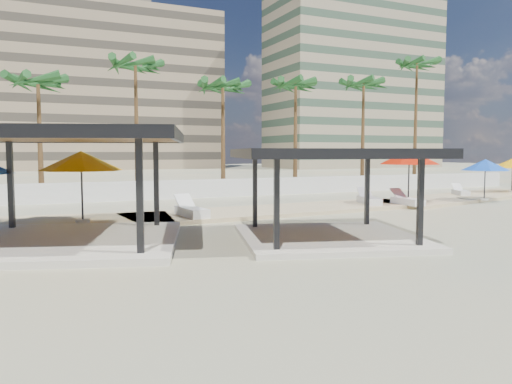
% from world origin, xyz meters
% --- Properties ---
extents(ground, '(200.00, 200.00, 0.00)m').
position_xyz_m(ground, '(0.00, 0.00, 0.00)').
color(ground, tan).
rests_on(ground, ground).
extents(promenade, '(44.45, 7.97, 0.24)m').
position_xyz_m(promenade, '(2.00, 7.67, 0.06)').
color(promenade, '#C6B284').
rests_on(promenade, ground).
extents(boundary_wall, '(56.00, 0.30, 1.20)m').
position_xyz_m(boundary_wall, '(0.00, 16.00, 0.60)').
color(boundary_wall, silver).
rests_on(boundary_wall, ground).
extents(building_mid, '(38.00, 16.00, 30.40)m').
position_xyz_m(building_mid, '(4.00, 78.00, 14.27)').
color(building_mid, '#847259').
rests_on(building_mid, ground).
extents(building_east, '(32.00, 15.00, 36.40)m').
position_xyz_m(building_east, '(48.00, 66.00, 17.27)').
color(building_east, gray).
rests_on(building_east, ground).
extents(pavilion_central, '(7.57, 7.57, 3.10)m').
position_xyz_m(pavilion_central, '(-0.47, -0.76, 1.85)').
color(pavilion_central, beige).
rests_on(pavilion_central, ground).
extents(pavilion_west, '(9.20, 9.20, 3.70)m').
position_xyz_m(pavilion_west, '(-8.63, 2.02, 2.21)').
color(pavilion_west, beige).
rests_on(pavilion_west, ground).
extents(umbrella_b, '(3.28, 3.28, 2.86)m').
position_xyz_m(umbrella_b, '(-7.79, 5.80, 2.64)').
color(umbrella_b, beige).
rests_on(umbrella_b, promenade).
extents(umbrella_c, '(4.05, 4.05, 2.95)m').
position_xyz_m(umbrella_c, '(9.25, 6.27, 2.72)').
color(umbrella_c, beige).
rests_on(umbrella_c, promenade).
extents(umbrella_d, '(3.05, 3.05, 2.40)m').
position_xyz_m(umbrella_d, '(14.52, 5.80, 2.24)').
color(umbrella_d, beige).
rests_on(umbrella_d, promenade).
extents(lounger_a, '(0.98, 2.46, 0.91)m').
position_xyz_m(lounger_a, '(-3.23, 5.97, 0.40)').
color(lounger_a, silver).
rests_on(lounger_a, promenade).
extents(lounger_b, '(1.44, 2.41, 0.87)m').
position_xyz_m(lounger_b, '(7.15, 7.00, 0.39)').
color(lounger_b, silver).
rests_on(lounger_b, promenade).
extents(lounger_c, '(0.80, 2.20, 0.82)m').
position_xyz_m(lounger_c, '(8.79, 5.85, 0.38)').
color(lounger_c, silver).
rests_on(lounger_c, promenade).
extents(lounger_d, '(1.38, 1.94, 0.71)m').
position_xyz_m(lounger_d, '(16.30, 9.24, 0.35)').
color(lounger_d, silver).
rests_on(lounger_d, promenade).
extents(palm_c, '(3.00, 3.00, 8.06)m').
position_xyz_m(palm_c, '(-9.00, 18.10, 6.96)').
color(palm_c, brown).
rests_on(palm_c, ground).
extents(palm_d, '(3.00, 3.00, 9.59)m').
position_xyz_m(palm_d, '(-3.00, 18.90, 8.41)').
color(palm_d, brown).
rests_on(palm_d, ground).
extents(palm_e, '(3.00, 3.00, 8.44)m').
position_xyz_m(palm_e, '(3.00, 18.40, 7.32)').
color(palm_e, brown).
rests_on(palm_e, ground).
extents(palm_f, '(3.00, 3.00, 8.92)m').
position_xyz_m(palm_f, '(9.00, 18.60, 7.78)').
color(palm_f, brown).
rests_on(palm_f, ground).
extents(palm_g, '(3.00, 3.00, 9.27)m').
position_xyz_m(palm_g, '(15.00, 18.20, 8.11)').
color(palm_g, brown).
rests_on(palm_g, ground).
extents(palm_h, '(3.00, 3.00, 11.37)m').
position_xyz_m(palm_h, '(21.00, 18.80, 10.06)').
color(palm_h, brown).
rests_on(palm_h, ground).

